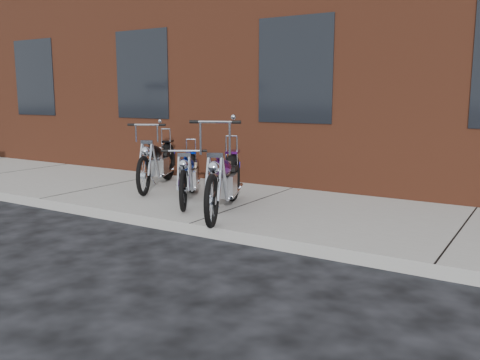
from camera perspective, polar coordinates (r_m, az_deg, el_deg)
The scene contains 6 objects.
ground at distance 6.60m, azimuth -5.68°, elevation -6.15°, with size 120.00×120.00×0.00m, color black.
sidewalk at distance 7.79m, azimuth 1.07°, elevation -3.12°, with size 22.00×3.00×0.15m, color gray.
building_brick at distance 13.77m, azimuth 15.93°, elevation 18.43°, with size 22.00×10.00×8.00m, color brown.
chopper_purple at distance 7.10m, azimuth -1.79°, elevation -0.26°, with size 1.04×2.19×1.31m.
chopper_blue at distance 7.93m, azimuth -5.83°, elevation 0.39°, with size 1.20×1.81×0.91m.
chopper_third at distance 9.21m, azimuth -9.25°, elevation 1.81°, with size 1.09×2.11×1.16m.
Camera 1 is at (3.90, -5.02, 1.77)m, focal length 38.00 mm.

